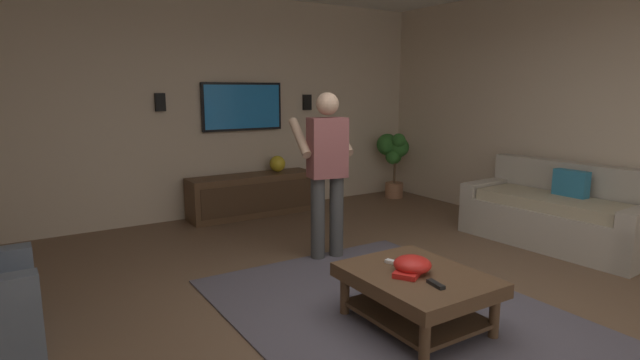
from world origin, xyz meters
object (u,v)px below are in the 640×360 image
object	(u,v)px
person_standing	(327,166)
potted_plant_tall	(393,154)
media_console	(252,195)
book	(408,273)
wall_speaker_right	(160,102)
tv	(242,107)
bowl	(412,264)
vase_round	(277,164)
remote_white	(395,263)
remote_black	(436,284)
wall_speaker_left	(307,102)
coffee_table	(416,287)
couch	(558,215)

from	to	relation	value
person_standing	potted_plant_tall	bearing A→B (deg)	-42.13
media_console	person_standing	world-z (taller)	person_standing
person_standing	potted_plant_tall	distance (m)	3.00
book	wall_speaker_right	bearing A→B (deg)	-111.50
tv	bowl	size ratio (longest dim) A/B	4.26
book	vase_round	distance (m)	3.69
remote_white	vase_round	xyz separation A→B (m)	(3.37, -0.79, 0.25)
person_standing	remote_black	bearing A→B (deg)	-179.39
remote_black	wall_speaker_right	world-z (taller)	wall_speaker_right
remote_black	book	xyz separation A→B (m)	(0.24, 0.02, 0.01)
wall_speaker_left	wall_speaker_right	distance (m)	2.09
media_console	vase_round	distance (m)	0.57
bowl	wall_speaker_right	distance (m)	3.97
person_standing	remote_white	bearing A→B (deg)	178.97
media_console	potted_plant_tall	size ratio (longest dim) A/B	1.68
person_standing	coffee_table	bearing A→B (deg)	-178.74
tv	bowl	bearing A→B (deg)	-5.85
media_console	tv	xyz separation A→B (m)	(0.24, -0.00, 1.16)
vase_round	wall_speaker_right	world-z (taller)	wall_speaker_right
potted_plant_tall	couch	bearing A→B (deg)	179.36
potted_plant_tall	book	world-z (taller)	potted_plant_tall
tv	book	distance (m)	3.93
bowl	remote_white	xyz separation A→B (m)	(0.19, -0.01, -0.05)
remote_black	book	bearing A→B (deg)	13.77
media_console	remote_black	size ratio (longest dim) A/B	11.33
media_console	wall_speaker_right	distance (m)	1.66
person_standing	bowl	size ratio (longest dim) A/B	6.19
couch	wall_speaker_left	world-z (taller)	wall_speaker_left
couch	wall_speaker_left	distance (m)	3.62
wall_speaker_left	coffee_table	bearing A→B (deg)	160.10
potted_plant_tall	remote_black	world-z (taller)	potted_plant_tall
tv	wall_speaker_left	xyz separation A→B (m)	(0.01, -1.01, 0.04)
remote_black	media_console	bearing A→B (deg)	2.26
media_console	wall_speaker_right	world-z (taller)	wall_speaker_right
remote_black	wall_speaker_right	distance (m)	4.23
media_console	person_standing	size ratio (longest dim) A/B	1.04
potted_plant_tall	book	distance (m)	4.37
book	remote_white	bearing A→B (deg)	-138.02
coffee_table	person_standing	distance (m)	1.73
couch	tv	world-z (taller)	tv
coffee_table	bowl	size ratio (longest dim) A/B	3.77
potted_plant_tall	vase_round	size ratio (longest dim) A/B	4.61
couch	wall_speaker_left	size ratio (longest dim) A/B	8.85
coffee_table	remote_white	bearing A→B (deg)	5.44
coffee_table	book	xyz separation A→B (m)	(-0.00, 0.09, 0.12)
media_console	wall_speaker_left	world-z (taller)	wall_speaker_left
remote_black	vase_round	xyz separation A→B (m)	(3.83, -0.83, 0.25)
book	wall_speaker_left	world-z (taller)	wall_speaker_left
tv	vase_round	world-z (taller)	tv
couch	person_standing	distance (m)	2.63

